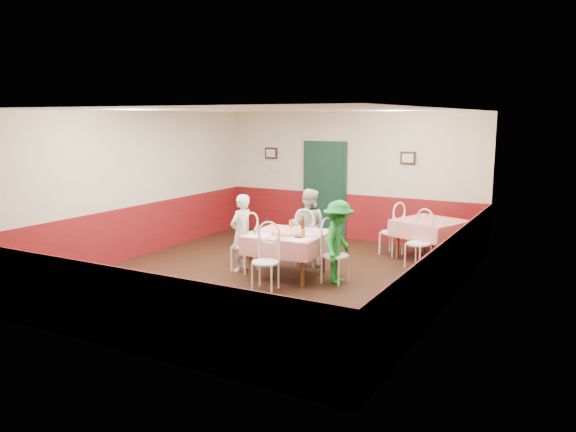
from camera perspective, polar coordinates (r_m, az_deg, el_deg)
The scene contains 39 objects.
floor at distance 9.66m, azimuth -1.84°, elevation -6.13°, with size 7.00×7.00×0.00m, color black.
ceiling at distance 9.28m, azimuth -1.94°, elevation 10.71°, with size 7.00×7.00×0.00m, color white.
back_wall at distance 12.49m, azimuth 6.35°, elevation 4.04°, with size 6.00×0.10×2.80m, color beige.
front_wall at distance 6.65m, azimuth -17.47°, elevation -1.60°, with size 6.00×0.10×2.80m, color beige.
left_wall at distance 11.19m, azimuth -15.24°, elevation 3.06°, with size 0.10×7.00×2.80m, color beige.
right_wall at distance 8.27m, azimuth 16.30°, elevation 0.66°, with size 0.10×7.00×2.80m, color beige.
wainscot_back at distance 12.60m, azimuth 6.25°, elevation -0.04°, with size 6.00×0.03×1.00m, color maroon.
wainscot_front at distance 6.89m, azimuth -16.99°, elevation -8.94°, with size 6.00×0.03×1.00m, color maroon.
wainscot_left at distance 11.32m, azimuth -14.98°, elevation -1.47°, with size 0.03×7.00×1.00m, color maroon.
wainscot_right at distance 8.46m, azimuth 15.90°, elevation -5.36°, with size 0.03×7.00×1.00m, color maroon.
door at distance 12.72m, azimuth 3.74°, elevation 2.60°, with size 0.96×0.06×2.10m, color black.
picture_left at distance 13.30m, azimuth -1.73°, elevation 6.40°, with size 0.32×0.03×0.26m, color black.
picture_right at distance 11.97m, azimuth 12.09°, elevation 5.78°, with size 0.32×0.03×0.26m, color black.
thermostat at distance 13.27m, azimuth -1.35°, elevation 4.88°, with size 0.10×0.03×0.10m, color white.
main_table at distance 9.55m, azimuth 0.00°, elevation -3.99°, with size 1.22×1.22×0.77m, color red.
second_table at distance 11.04m, azimuth 14.16°, elevation -2.38°, with size 1.12×1.12×0.77m, color red.
chair_left at distance 9.91m, azimuth -4.48°, elevation -3.06°, with size 0.42×0.42×0.90m, color white, non-canonical shape.
chair_right at distance 9.22m, azimuth 4.82°, elevation -4.06°, with size 0.42×0.42×0.90m, color white, non-canonical shape.
chair_far at distance 10.29m, azimuth 1.98°, elevation -2.54°, with size 0.42×0.42×0.90m, color white, non-canonical shape.
chair_near at distance 8.79m, azimuth -2.32°, elevation -4.73°, with size 0.42×0.42×0.90m, color white, non-canonical shape.
chair_second_a at distance 11.23m, azimuth 10.47°, elevation -1.64°, with size 0.42×0.42×0.90m, color white, non-canonical shape.
chair_second_b at distance 10.32m, azimuth 13.11°, elevation -2.77°, with size 0.42×0.42×0.90m, color white, non-canonical shape.
pizza at distance 9.40m, azimuth -0.14°, elevation -1.71°, with size 0.49×0.49×0.03m, color #B74723.
plate_left at distance 9.67m, azimuth -2.25°, elevation -1.43°, with size 0.25×0.25×0.01m, color white.
plate_right at distance 9.32m, azimuth 2.22°, elevation -1.87°, with size 0.25×0.25×0.01m, color white.
plate_far at distance 9.84m, azimuth 1.09°, elevation -1.23°, with size 0.25×0.25×0.01m, color white.
glass_a at distance 9.40m, azimuth -2.96°, elevation -1.43°, with size 0.07×0.07×0.13m, color #BF7219.
glass_b at distance 9.10m, azimuth 1.55°, elevation -1.79°, with size 0.07×0.07×0.13m, color #BF7219.
glass_c at distance 9.87m, azimuth 0.33°, elevation -0.83°, with size 0.07×0.07×0.14m, color #BF7219.
beer_bottle at distance 9.73m, azimuth 1.52°, elevation -0.76°, with size 0.06×0.06×0.22m, color #381C0A.
shaker_a at distance 9.29m, azimuth -3.40°, elevation -1.68°, with size 0.04×0.04×0.09m, color silver.
shaker_b at distance 9.19m, azimuth -3.30°, elevation -1.82°, with size 0.04×0.04×0.09m, color silver.
shaker_c at distance 9.36m, azimuth -3.48°, elevation -1.60°, with size 0.04×0.04×0.09m, color #B23319.
menu_left at distance 9.29m, azimuth -2.97°, elevation -1.95°, with size 0.30×0.40×0.00m, color white.
menu_right at distance 8.97m, azimuth 1.12°, elevation -2.38°, with size 0.30×0.40×0.00m, color white.
wallet at distance 9.08m, azimuth 1.06°, elevation -2.17°, with size 0.11×0.09×0.02m, color black.
diner_left at distance 9.88m, azimuth -4.75°, elevation -1.72°, with size 0.50×0.33×1.36m, color gray.
diner_far at distance 10.28m, azimuth 2.09°, elevation -1.10°, with size 0.68×0.53×1.41m, color gray.
diner_right at distance 9.15m, azimuth 5.13°, elevation -2.66°, with size 0.88×0.51×1.37m, color gray.
Camera 1 is at (4.74, -7.98, 2.68)m, focal length 35.00 mm.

